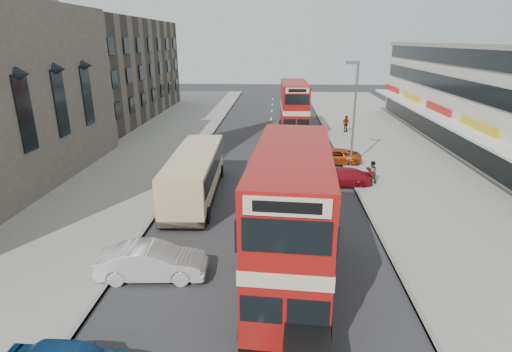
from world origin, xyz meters
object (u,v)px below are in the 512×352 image
at_px(bus_main, 291,221).
at_px(coach, 195,173).
at_px(street_lamp, 354,107).
at_px(cyclist, 318,160).
at_px(pedestrian_far, 346,124).
at_px(car_right_b, 333,156).
at_px(car_left_front, 152,262).
at_px(pedestrian_near, 372,172).
at_px(car_right_a, 341,177).
at_px(bus_second, 294,108).

bearing_deg(bus_main, coach, -55.23).
relative_size(street_lamp, cyclist, 3.63).
bearing_deg(street_lamp, pedestrian_far, 82.44).
bearing_deg(car_right_b, bus_main, -9.58).
distance_m(car_left_front, pedestrian_near, 16.66).
distance_m(bus_main, car_left_front, 6.17).
distance_m(coach, car_right_a, 9.99).
relative_size(bus_second, car_right_b, 2.19).
relative_size(bus_second, cyclist, 4.28).
height_order(car_right_a, pedestrian_far, pedestrian_far).
height_order(street_lamp, bus_second, street_lamp).
xyz_separation_m(car_left_front, pedestrian_far, (12.56, 28.39, 0.28)).
distance_m(coach, pedestrian_near, 11.99).
relative_size(bus_main, car_right_a, 2.49).
bearing_deg(cyclist, bus_second, 100.85).
xyz_separation_m(car_left_front, car_right_a, (9.62, 11.80, -0.14)).
relative_size(coach, pedestrian_near, 6.23).
relative_size(car_right_b, pedestrian_near, 2.66).
distance_m(bus_second, cyclist, 12.56).
relative_size(pedestrian_far, cyclist, 0.78).
bearing_deg(car_left_front, street_lamp, -37.99).
bearing_deg(street_lamp, bus_second, 109.07).
bearing_deg(car_right_b, car_left_front, -26.45).
relative_size(street_lamp, car_left_front, 1.80).
bearing_deg(coach, car_right_b, 36.62).
height_order(car_left_front, pedestrian_near, pedestrian_near).
distance_m(pedestrian_far, cyclist, 13.78).
relative_size(street_lamp, coach, 0.79).
height_order(bus_main, coach, bus_main).
xyz_separation_m(pedestrian_far, cyclist, (-4.21, -13.12, -0.24)).
bearing_deg(car_left_front, car_right_b, -33.55).
relative_size(bus_second, car_left_front, 2.13).
bearing_deg(car_left_front, car_right_a, -42.89).
height_order(bus_main, cyclist, bus_main).
relative_size(coach, car_left_front, 2.28).
bearing_deg(bus_main, bus_second, -88.46).
xyz_separation_m(coach, cyclist, (8.33, 6.06, -0.81)).
xyz_separation_m(bus_main, cyclist, (2.60, 15.66, -2.17)).
xyz_separation_m(car_right_a, pedestrian_near, (2.07, 0.08, 0.37)).
bearing_deg(car_left_front, bus_second, -17.76).
height_order(street_lamp, cyclist, street_lamp).
distance_m(bus_second, coach, 19.66).
xyz_separation_m(bus_main, car_right_a, (3.87, 12.19, -2.35)).
bearing_deg(bus_second, coach, 68.03).
relative_size(coach, pedestrian_far, 5.90).
height_order(coach, car_right_b, coach).
distance_m(coach, car_right_b, 12.51).
bearing_deg(cyclist, street_lamp, 20.05).
height_order(bus_second, coach, bus_second).
bearing_deg(bus_second, street_lamp, 107.65).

